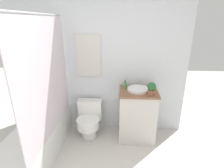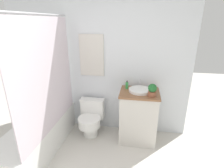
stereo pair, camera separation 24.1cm
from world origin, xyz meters
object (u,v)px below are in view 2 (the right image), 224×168
Objects in this scene: toilet at (91,118)px; sink at (140,90)px; potted_plant at (152,90)px; soap_bottle at (127,85)px.

toilet is 0.99m from sink.
sink is 1.98× the size of potted_plant.
toilet is 3.20× the size of potted_plant.
potted_plant is at bearing -31.93° from soap_bottle.
soap_bottle is 0.70× the size of potted_plant.
soap_bottle reaches higher than sink.
soap_bottle is at bearing 148.07° from potted_plant.
potted_plant is (0.18, -0.16, 0.08)m from sink.
potted_plant is (0.98, -0.15, 0.65)m from toilet.
toilet is at bearing -171.49° from soap_bottle.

